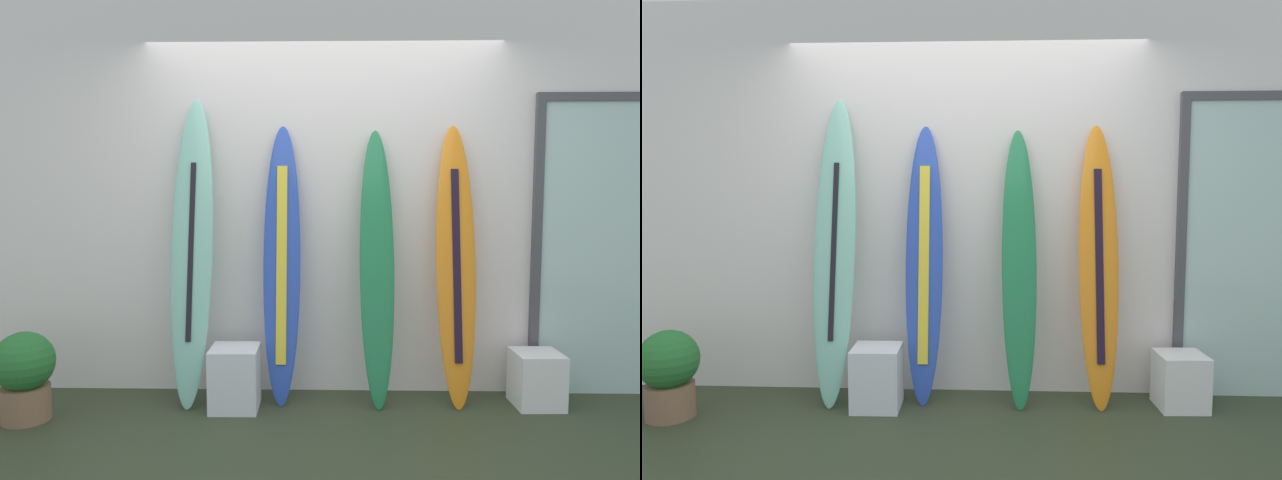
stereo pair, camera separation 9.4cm
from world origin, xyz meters
The scene contains 10 objects.
ground centered at (0.00, 0.00, -0.02)m, with size 8.00×8.00×0.04m, color #2F3924.
wall_back centered at (0.00, 1.30, 1.40)m, with size 7.20×0.20×2.80m, color silver.
surfboard_seafoam centered at (-0.89, 0.97, 1.04)m, with size 0.31×0.44×2.10m.
surfboard_cobalt centered at (-0.28, 1.01, 0.96)m, with size 0.26×0.35×1.92m.
surfboard_emerald centered at (0.37, 0.98, 0.92)m, with size 0.25×0.40×1.88m.
surfboard_sunset centered at (0.91, 0.98, 0.96)m, with size 0.28×0.39×1.92m.
display_block_left centered at (1.46, 0.93, 0.19)m, with size 0.32×0.32×0.37m.
display_block_center centered at (-0.59, 0.84, 0.21)m, with size 0.32×0.32×0.42m.
glass_door centered at (2.08, 1.18, 1.10)m, with size 1.19×0.06×2.14m.
potted_plant centered at (-1.89, 0.61, 0.31)m, with size 0.38×0.38×0.57m.
Camera 2 is at (0.16, -2.96, 1.49)m, focal length 32.73 mm.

